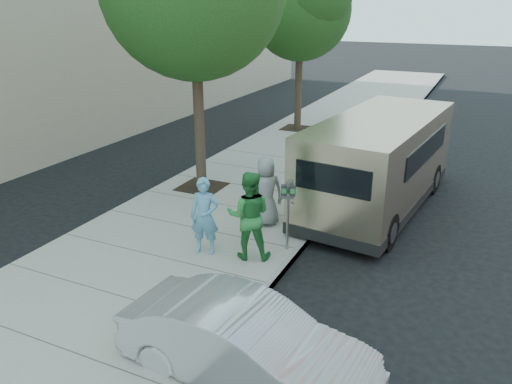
% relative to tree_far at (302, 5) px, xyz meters
% --- Properties ---
extents(ground, '(120.00, 120.00, 0.00)m').
position_rel_tree_far_xyz_m(ground, '(2.25, -10.00, -4.88)').
color(ground, black).
rests_on(ground, ground).
extents(sidewalk, '(5.00, 60.00, 0.15)m').
position_rel_tree_far_xyz_m(sidewalk, '(1.25, -10.00, -4.81)').
color(sidewalk, gray).
rests_on(sidewalk, ground).
extents(curb_face, '(0.12, 60.00, 0.16)m').
position_rel_tree_far_xyz_m(curb_face, '(3.69, -10.00, -4.81)').
color(curb_face, gray).
rests_on(curb_face, ground).
extents(tree_far, '(3.92, 3.80, 6.49)m').
position_rel_tree_far_xyz_m(tree_far, '(0.00, 0.00, 0.00)').
color(tree_far, black).
rests_on(tree_far, sidewalk).
extents(parking_meter, '(0.31, 0.20, 1.42)m').
position_rel_tree_far_xyz_m(parking_meter, '(3.50, -10.09, -3.70)').
color(parking_meter, gray).
rests_on(parking_meter, sidewalk).
extents(van, '(2.82, 6.62, 2.39)m').
position_rel_tree_far_xyz_m(van, '(4.63, -6.66, -3.62)').
color(van, '#C3AC8C').
rests_on(van, ground).
extents(sedan, '(3.76, 1.54, 1.21)m').
position_rel_tree_far_xyz_m(sedan, '(4.36, -13.79, -4.28)').
color(sedan, '#ADAFB4').
rests_on(sedan, ground).
extents(person_officer, '(0.67, 0.52, 1.61)m').
position_rel_tree_far_xyz_m(person_officer, '(2.03, -10.92, -3.93)').
color(person_officer, '#5A9BBF').
rests_on(person_officer, sidewalk).
extents(person_green_shirt, '(1.07, 0.96, 1.82)m').
position_rel_tree_far_xyz_m(person_green_shirt, '(2.93, -10.72, -3.82)').
color(person_green_shirt, '#297D37').
rests_on(person_green_shirt, sidewalk).
extents(person_gray_shirt, '(0.94, 0.91, 1.62)m').
position_rel_tree_far_xyz_m(person_gray_shirt, '(2.58, -9.11, -3.92)').
color(person_gray_shirt, gray).
rests_on(person_gray_shirt, sidewalk).
extents(person_striped_polo, '(0.95, 1.13, 1.81)m').
position_rel_tree_far_xyz_m(person_striped_polo, '(3.45, -9.34, -3.83)').
color(person_striped_polo, gray).
rests_on(person_striped_polo, sidewalk).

